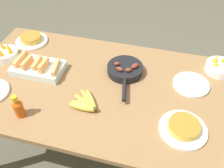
% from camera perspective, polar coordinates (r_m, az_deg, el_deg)
% --- Properties ---
extents(ground_plane, '(14.00, 14.00, 0.00)m').
position_cam_1_polar(ground_plane, '(2.03, -0.00, -16.13)').
color(ground_plane, '#565142').
extents(dining_table, '(1.83, 0.92, 0.76)m').
position_cam_1_polar(dining_table, '(1.48, -0.00, -3.36)').
color(dining_table, olive).
rests_on(dining_table, ground_plane).
extents(banana_bunch, '(0.17, 0.17, 0.04)m').
position_cam_1_polar(banana_bunch, '(1.32, -6.30, -4.68)').
color(banana_bunch, gold).
rests_on(banana_bunch, dining_table).
extents(melon_tray, '(0.32, 0.19, 0.10)m').
position_cam_1_polar(melon_tray, '(1.57, -17.36, 3.82)').
color(melon_tray, silver).
rests_on(melon_tray, dining_table).
extents(skillet, '(0.23, 0.38, 0.08)m').
position_cam_1_polar(skillet, '(1.49, 3.15, 3.43)').
color(skillet, black).
rests_on(skillet, dining_table).
extents(frittata_plate_center, '(0.24, 0.24, 0.06)m').
position_cam_1_polar(frittata_plate_center, '(1.26, 16.80, -10.06)').
color(frittata_plate_center, white).
rests_on(frittata_plate_center, dining_table).
extents(frittata_plate_side, '(0.23, 0.23, 0.06)m').
position_cam_1_polar(frittata_plate_side, '(1.86, -18.84, 10.10)').
color(frittata_plate_side, white).
rests_on(frittata_plate_side, dining_table).
extents(empty_plate_far_left, '(0.22, 0.22, 0.02)m').
position_cam_1_polar(empty_plate_far_left, '(1.50, 18.48, -0.09)').
color(empty_plate_far_left, white).
rests_on(empty_plate_far_left, dining_table).
extents(fruit_bowl_mango, '(0.18, 0.18, 0.11)m').
position_cam_1_polar(fruit_bowl_mango, '(1.65, 24.56, 3.72)').
color(fruit_bowl_mango, white).
rests_on(fruit_bowl_mango, dining_table).
extents(fruit_bowl_citrus, '(0.16, 0.16, 0.11)m').
position_cam_1_polar(fruit_bowl_citrus, '(1.76, -24.25, 6.67)').
color(fruit_bowl_citrus, white).
rests_on(fruit_bowl_citrus, dining_table).
extents(hot_sauce_bottle, '(0.05, 0.05, 0.14)m').
position_cam_1_polar(hot_sauce_bottle, '(1.33, -21.64, -5.21)').
color(hot_sauce_bottle, '#C64C0F').
rests_on(hot_sauce_bottle, dining_table).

